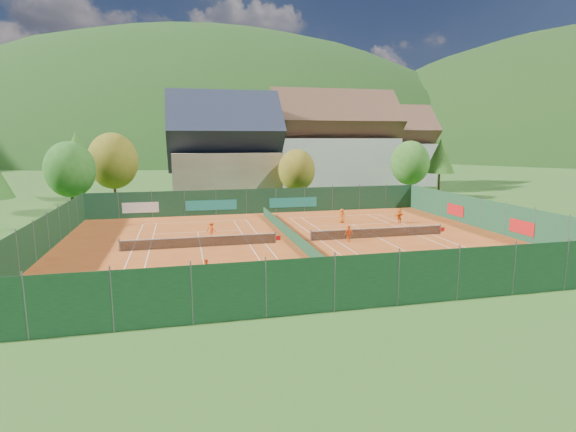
{
  "coord_description": "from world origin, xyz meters",
  "views": [
    {
      "loc": [
        -9.38,
        -37.22,
        8.96
      ],
      "look_at": [
        0.0,
        2.0,
        2.0
      ],
      "focal_mm": 28.0,
      "sensor_mm": 36.0,
      "label": 1
    }
  ],
  "objects_px": {
    "player_right_near": "(349,234)",
    "hotel_block_a": "(333,148)",
    "player_left_far": "(211,230)",
    "player_left_mid": "(206,269)",
    "player_left_near": "(154,284)",
    "hotel_block_b": "(388,151)",
    "player_right_far_b": "(399,216)",
    "chalet": "(224,155)",
    "ball_hopper": "(509,261)",
    "player_right_far_a": "(342,216)"
  },
  "relations": [
    {
      "from": "ball_hopper",
      "to": "player_right_far_a",
      "type": "height_order",
      "value": "player_right_far_a"
    },
    {
      "from": "player_right_near",
      "to": "hotel_block_a",
      "type": "bearing_deg",
      "value": 52.93
    },
    {
      "from": "player_right_far_b",
      "to": "hotel_block_b",
      "type": "bearing_deg",
      "value": -137.42
    },
    {
      "from": "player_left_near",
      "to": "hotel_block_b",
      "type": "bearing_deg",
      "value": 30.31
    },
    {
      "from": "chalet",
      "to": "player_left_mid",
      "type": "height_order",
      "value": "chalet"
    },
    {
      "from": "chalet",
      "to": "player_right_far_b",
      "type": "xyz_separation_m",
      "value": [
        16.27,
        -23.9,
        -5.84
      ]
    },
    {
      "from": "hotel_block_a",
      "to": "player_right_near",
      "type": "xyz_separation_m",
      "value": [
        -11.21,
        -36.93,
        -6.66
      ]
    },
    {
      "from": "ball_hopper",
      "to": "player_right_far_a",
      "type": "bearing_deg",
      "value": 105.27
    },
    {
      "from": "player_left_far",
      "to": "player_right_far_a",
      "type": "relative_size",
      "value": 1.01
    },
    {
      "from": "player_right_far_b",
      "to": "player_left_mid",
      "type": "bearing_deg",
      "value": 11.1
    },
    {
      "from": "player_left_mid",
      "to": "player_right_near",
      "type": "distance_m",
      "value": 14.92
    },
    {
      "from": "ball_hopper",
      "to": "player_left_far",
      "type": "xyz_separation_m",
      "value": [
        -19.43,
        14.88,
        0.22
      ]
    },
    {
      "from": "chalet",
      "to": "player_right_near",
      "type": "distance_m",
      "value": 32.44
    },
    {
      "from": "chalet",
      "to": "ball_hopper",
      "type": "distance_m",
      "value": 44.7
    },
    {
      "from": "chalet",
      "to": "ball_hopper",
      "type": "bearing_deg",
      "value": -69.4
    },
    {
      "from": "hotel_block_b",
      "to": "player_right_near",
      "type": "height_order",
      "value": "hotel_block_b"
    },
    {
      "from": "chalet",
      "to": "player_right_near",
      "type": "relative_size",
      "value": 11.22
    },
    {
      "from": "chalet",
      "to": "player_right_near",
      "type": "height_order",
      "value": "chalet"
    },
    {
      "from": "player_left_near",
      "to": "player_right_near",
      "type": "relative_size",
      "value": 0.99
    },
    {
      "from": "player_left_mid",
      "to": "player_left_far",
      "type": "bearing_deg",
      "value": 123.62
    },
    {
      "from": "player_left_mid",
      "to": "chalet",
      "type": "bearing_deg",
      "value": 121.71
    },
    {
      "from": "player_right_near",
      "to": "player_right_far_a",
      "type": "xyz_separation_m",
      "value": [
        2.55,
        8.67,
        0.05
      ]
    },
    {
      "from": "hotel_block_a",
      "to": "player_right_far_b",
      "type": "bearing_deg",
      "value": -95.22
    },
    {
      "from": "hotel_block_a",
      "to": "player_left_mid",
      "type": "relative_size",
      "value": 17.08
    },
    {
      "from": "chalet",
      "to": "player_left_near",
      "type": "distance_m",
      "value": 42.49
    },
    {
      "from": "hotel_block_b",
      "to": "player_right_far_a",
      "type": "height_order",
      "value": "hotel_block_b"
    },
    {
      "from": "player_left_far",
      "to": "player_right_far_a",
      "type": "xyz_separation_m",
      "value": [
        14.19,
        4.31,
        -0.01
      ]
    },
    {
      "from": "hotel_block_a",
      "to": "player_right_near",
      "type": "relative_size",
      "value": 14.96
    },
    {
      "from": "hotel_block_b",
      "to": "player_left_far",
      "type": "bearing_deg",
      "value": -132.25
    },
    {
      "from": "chalet",
      "to": "hotel_block_b",
      "type": "xyz_separation_m",
      "value": [
        33.0,
        14.0,
        -0.01
      ]
    },
    {
      "from": "hotel_block_a",
      "to": "player_left_far",
      "type": "height_order",
      "value": "hotel_block_a"
    },
    {
      "from": "chalet",
      "to": "player_right_far_b",
      "type": "height_order",
      "value": "chalet"
    },
    {
      "from": "player_left_far",
      "to": "player_right_far_a",
      "type": "bearing_deg",
      "value": -130.15
    },
    {
      "from": "player_left_far",
      "to": "chalet",
      "type": "bearing_deg",
      "value": -65.28
    },
    {
      "from": "player_right_near",
      "to": "player_right_far_a",
      "type": "distance_m",
      "value": 9.04
    },
    {
      "from": "chalet",
      "to": "hotel_block_b",
      "type": "relative_size",
      "value": 0.94
    },
    {
      "from": "player_left_far",
      "to": "hotel_block_b",
      "type": "bearing_deg",
      "value": -99.29
    },
    {
      "from": "ball_hopper",
      "to": "hotel_block_a",
      "type": "bearing_deg",
      "value": 85.88
    },
    {
      "from": "hotel_block_b",
      "to": "chalet",
      "type": "bearing_deg",
      "value": -157.01
    },
    {
      "from": "player_left_far",
      "to": "player_right_near",
      "type": "bearing_deg",
      "value": -167.59
    },
    {
      "from": "player_left_far",
      "to": "player_right_near",
      "type": "distance_m",
      "value": 12.43
    },
    {
      "from": "chalet",
      "to": "hotel_block_b",
      "type": "bearing_deg",
      "value": 22.99
    },
    {
      "from": "player_left_near",
      "to": "player_right_near",
      "type": "xyz_separation_m",
      "value": [
        15.9,
        10.35,
        0.01
      ]
    },
    {
      "from": "player_right_far_a",
      "to": "player_left_near",
      "type": "bearing_deg",
      "value": 43.82
    },
    {
      "from": "player_right_far_a",
      "to": "player_right_far_b",
      "type": "bearing_deg",
      "value": 162.54
    },
    {
      "from": "player_left_mid",
      "to": "player_right_far_b",
      "type": "distance_m",
      "value": 25.87
    },
    {
      "from": "hotel_block_b",
      "to": "player_right_far_b",
      "type": "height_order",
      "value": "hotel_block_b"
    },
    {
      "from": "hotel_block_b",
      "to": "ball_hopper",
      "type": "bearing_deg",
      "value": -107.44
    },
    {
      "from": "player_left_mid",
      "to": "player_right_far_b",
      "type": "bearing_deg",
      "value": 73.79
    },
    {
      "from": "player_left_far",
      "to": "player_right_far_a",
      "type": "height_order",
      "value": "player_left_far"
    }
  ]
}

